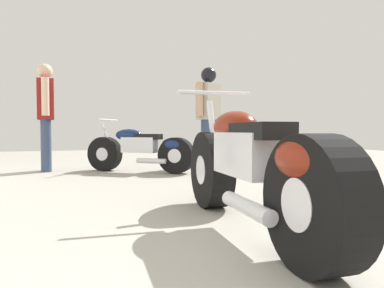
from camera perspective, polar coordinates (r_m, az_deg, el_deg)
The scene contains 5 objects.
ground_plane at distance 3.81m, azimuth -2.50°, elevation -7.55°, with size 16.77×16.77×0.00m, color #9E998E.
motorcycle_maroon_cruiser at distance 2.26m, azimuth 9.38°, elevation -3.82°, with size 0.61×2.07×0.97m.
motorcycle_black_naked at distance 5.50m, azimuth -8.15°, elevation -0.93°, with size 1.50×1.22×0.83m.
mechanic_in_blue at distance 6.04m, azimuth -22.58°, elevation 4.99°, with size 0.27×0.68×1.69m.
mechanic_with_helmet at distance 6.37m, azimuth 2.69°, elevation 5.95°, with size 0.62×0.50×1.77m.
Camera 1 is at (-1.10, -0.10, 0.65)m, focal length 33.02 mm.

